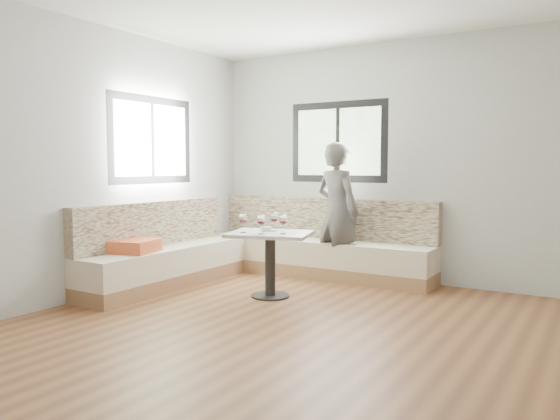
% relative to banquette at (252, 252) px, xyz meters
% --- Properties ---
extents(room, '(5.01, 5.01, 2.81)m').
position_rel_banquette_xyz_m(room, '(1.51, -1.54, 1.08)').
color(room, brown).
rests_on(room, ground).
extents(banquette, '(2.91, 2.80, 0.95)m').
position_rel_banquette_xyz_m(banquette, '(0.00, 0.00, 0.00)').
color(banquette, '#976D49').
rests_on(banquette, ground).
extents(table, '(0.97, 0.84, 0.67)m').
position_rel_banquette_xyz_m(table, '(0.64, -0.60, 0.17)').
color(table, black).
rests_on(table, ground).
extents(person, '(0.68, 0.54, 1.63)m').
position_rel_banquette_xyz_m(person, '(0.86, 0.52, 0.48)').
color(person, '#4E4B49').
rests_on(person, ground).
extents(olive_ramekin, '(0.11, 0.11, 0.05)m').
position_rel_banquette_xyz_m(olive_ramekin, '(0.55, -0.55, 0.36)').
color(olive_ramekin, white).
rests_on(olive_ramekin, table).
extents(wine_glass_a, '(0.09, 0.09, 0.20)m').
position_rel_banquette_xyz_m(wine_glass_a, '(0.43, -0.79, 0.48)').
color(wine_glass_a, white).
rests_on(wine_glass_a, table).
extents(wine_glass_b, '(0.09, 0.09, 0.20)m').
position_rel_banquette_xyz_m(wine_glass_b, '(0.65, -0.79, 0.48)').
color(wine_glass_b, white).
rests_on(wine_glass_b, table).
extents(wine_glass_c, '(0.09, 0.09, 0.20)m').
position_rel_banquette_xyz_m(wine_glass_c, '(0.83, -0.66, 0.48)').
color(wine_glass_c, white).
rests_on(wine_glass_c, table).
extents(wine_glass_d, '(0.09, 0.09, 0.20)m').
position_rel_banquette_xyz_m(wine_glass_d, '(0.62, -0.50, 0.48)').
color(wine_glass_d, white).
rests_on(wine_glass_d, table).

